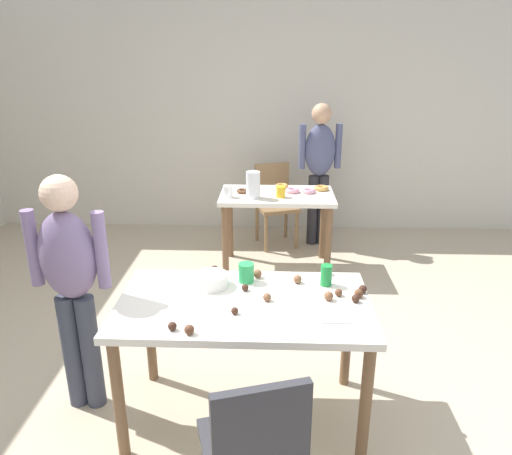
% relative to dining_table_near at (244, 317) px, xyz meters
% --- Properties ---
extents(ground_plane, '(6.40, 6.40, 0.00)m').
position_rel_dining_table_near_xyz_m(ground_plane, '(-0.00, 0.11, -0.66)').
color(ground_plane, tan).
extents(wall_back, '(6.40, 0.10, 2.60)m').
position_rel_dining_table_near_xyz_m(wall_back, '(-0.00, 3.31, 0.64)').
color(wall_back, beige).
rests_on(wall_back, ground_plane).
extents(dining_table_near, '(1.35, 0.76, 0.75)m').
position_rel_dining_table_near_xyz_m(dining_table_near, '(0.00, 0.00, 0.00)').
color(dining_table_near, silver).
rests_on(dining_table_near, ground_plane).
extents(dining_table_far, '(1.06, 0.63, 0.75)m').
position_rel_dining_table_near_xyz_m(dining_table_far, '(0.18, 2.08, -0.03)').
color(dining_table_far, silver).
rests_on(dining_table_far, ground_plane).
extents(chair_near_table, '(0.50, 0.50, 0.87)m').
position_rel_dining_table_near_xyz_m(chair_near_table, '(0.09, -0.75, -0.16)').
color(chair_near_table, '#2D2D33').
rests_on(chair_near_table, ground_plane).
extents(chair_far_table, '(0.50, 0.50, 0.87)m').
position_rel_dining_table_near_xyz_m(chair_far_table, '(0.16, 2.75, -0.16)').
color(chair_far_table, olive).
rests_on(chair_far_table, ground_plane).
extents(person_girl_near, '(0.45, 0.21, 1.41)m').
position_rel_dining_table_near_xyz_m(person_girl_near, '(-0.96, 0.08, 0.18)').
color(person_girl_near, '#383D4C').
rests_on(person_girl_near, ground_plane).
extents(person_adult_far, '(0.46, 0.24, 1.51)m').
position_rel_dining_table_near_xyz_m(person_adult_far, '(0.63, 2.74, 0.25)').
color(person_adult_far, '#28282D').
rests_on(person_adult_far, ground_plane).
extents(mixing_bowl, '(0.19, 0.19, 0.07)m').
position_rel_dining_table_near_xyz_m(mixing_bowl, '(-0.20, 0.17, 0.13)').
color(mixing_bowl, white).
rests_on(mixing_bowl, dining_table_near).
extents(soda_can, '(0.07, 0.07, 0.12)m').
position_rel_dining_table_near_xyz_m(soda_can, '(0.45, 0.21, 0.16)').
color(soda_can, '#198438').
rests_on(soda_can, dining_table_near).
extents(fork_near, '(0.17, 0.02, 0.01)m').
position_rel_dining_table_near_xyz_m(fork_near, '(0.47, -0.20, 0.10)').
color(fork_near, silver).
rests_on(fork_near, dining_table_near).
extents(cup_near_0, '(0.09, 0.09, 0.11)m').
position_rel_dining_table_near_xyz_m(cup_near_0, '(-0.00, 0.24, 0.15)').
color(cup_near_0, green).
rests_on(cup_near_0, dining_table_near).
extents(cake_ball_0, '(0.04, 0.04, 0.04)m').
position_rel_dining_table_near_xyz_m(cake_ball_0, '(0.12, 0.01, 0.12)').
color(cake_ball_0, brown).
rests_on(cake_ball_0, dining_table_near).
extents(cake_ball_1, '(0.05, 0.05, 0.05)m').
position_rel_dining_table_near_xyz_m(cake_ball_1, '(0.29, 0.23, 0.12)').
color(cake_ball_1, brown).
rests_on(cake_ball_1, dining_table_near).
extents(cake_ball_2, '(0.04, 0.04, 0.04)m').
position_rel_dining_table_near_xyz_m(cake_ball_2, '(0.51, 0.08, 0.12)').
color(cake_ball_2, brown).
rests_on(cake_ball_2, dining_table_near).
extents(cake_ball_3, '(0.05, 0.05, 0.05)m').
position_rel_dining_table_near_xyz_m(cake_ball_3, '(-0.24, -0.33, 0.12)').
color(cake_ball_3, brown).
rests_on(cake_ball_3, dining_table_near).
extents(cake_ball_4, '(0.04, 0.04, 0.04)m').
position_rel_dining_table_near_xyz_m(cake_ball_4, '(-0.32, -0.29, 0.12)').
color(cake_ball_4, '#3D2319').
rests_on(cake_ball_4, dining_table_near).
extents(cake_ball_5, '(0.04, 0.04, 0.04)m').
position_rel_dining_table_near_xyz_m(cake_ball_5, '(-0.04, -0.13, 0.11)').
color(cake_ball_5, '#3D2319').
rests_on(cake_ball_5, dining_table_near).
extents(cake_ball_6, '(0.05, 0.05, 0.05)m').
position_rel_dining_table_near_xyz_m(cake_ball_6, '(0.06, 0.29, 0.12)').
color(cake_ball_6, brown).
rests_on(cake_ball_6, dining_table_near).
extents(cake_ball_7, '(0.04, 0.04, 0.04)m').
position_rel_dining_table_near_xyz_m(cake_ball_7, '(0.59, 0.01, 0.12)').
color(cake_ball_7, '#3D2319').
rests_on(cake_ball_7, dining_table_near).
extents(cake_ball_8, '(0.05, 0.05, 0.05)m').
position_rel_dining_table_near_xyz_m(cake_ball_8, '(0.48, 0.35, 0.12)').
color(cake_ball_8, '#3D2319').
rests_on(cake_ball_8, dining_table_near).
extents(cake_ball_9, '(0.05, 0.05, 0.05)m').
position_rel_dining_table_near_xyz_m(cake_ball_9, '(-0.20, 0.34, 0.12)').
color(cake_ball_9, '#3D2319').
rests_on(cake_ball_9, dining_table_near).
extents(cake_ball_10, '(0.04, 0.04, 0.04)m').
position_rel_dining_table_near_xyz_m(cake_ball_10, '(0.00, 0.12, 0.11)').
color(cake_ball_10, '#3D2319').
rests_on(cake_ball_10, dining_table_near).
extents(cake_ball_11, '(0.05, 0.05, 0.05)m').
position_rel_dining_table_near_xyz_m(cake_ball_11, '(0.45, 0.03, 0.12)').
color(cake_ball_11, brown).
rests_on(cake_ball_11, dining_table_near).
extents(cake_ball_12, '(0.05, 0.05, 0.05)m').
position_rel_dining_table_near_xyz_m(cake_ball_12, '(0.62, 0.07, 0.12)').
color(cake_ball_12, brown).
rests_on(cake_ball_12, dining_table_near).
extents(cake_ball_13, '(0.05, 0.05, 0.05)m').
position_rel_dining_table_near_xyz_m(cake_ball_13, '(0.65, 0.12, 0.12)').
color(cake_ball_13, '#3D2319').
rests_on(cake_ball_13, dining_table_near).
extents(pitcher_far, '(0.13, 0.13, 0.24)m').
position_rel_dining_table_near_xyz_m(pitcher_far, '(-0.04, 1.94, 0.22)').
color(pitcher_far, white).
rests_on(pitcher_far, dining_table_far).
extents(cup_far_0, '(0.08, 0.08, 0.10)m').
position_rel_dining_table_near_xyz_m(cup_far_0, '(0.21, 1.98, 0.14)').
color(cup_far_0, yellow).
rests_on(cup_far_0, dining_table_far).
extents(cup_far_1, '(0.09, 0.09, 0.11)m').
position_rel_dining_table_near_xyz_m(cup_far_1, '(-0.27, 1.96, 0.15)').
color(cup_far_1, white).
rests_on(cup_far_1, dining_table_far).
extents(donut_far_0, '(0.13, 0.13, 0.04)m').
position_rel_dining_table_near_xyz_m(donut_far_0, '(0.33, 2.13, 0.11)').
color(donut_far_0, pink).
rests_on(donut_far_0, dining_table_far).
extents(donut_far_1, '(0.11, 0.11, 0.03)m').
position_rel_dining_table_near_xyz_m(donut_far_1, '(-0.14, 2.11, 0.11)').
color(donut_far_1, brown).
rests_on(donut_far_1, dining_table_far).
extents(donut_far_2, '(0.13, 0.13, 0.04)m').
position_rel_dining_table_near_xyz_m(donut_far_2, '(0.23, 2.29, 0.11)').
color(donut_far_2, gold).
rests_on(donut_far_2, dining_table_far).
extents(donut_far_3, '(0.14, 0.14, 0.04)m').
position_rel_dining_table_near_xyz_m(donut_far_3, '(0.61, 2.23, 0.11)').
color(donut_far_3, gold).
rests_on(donut_far_3, dining_table_far).
extents(donut_far_4, '(0.13, 0.13, 0.04)m').
position_rel_dining_table_near_xyz_m(donut_far_4, '(0.48, 2.12, 0.11)').
color(donut_far_4, pink).
rests_on(donut_far_4, dining_table_far).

